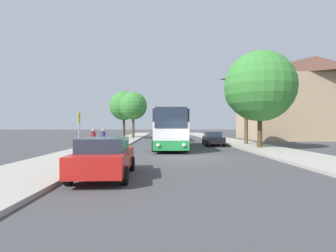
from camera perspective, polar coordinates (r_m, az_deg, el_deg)
ground_plane at (r=16.57m, az=4.24°, el=-6.86°), size 300.00×300.00×0.00m
sidewalk_left at (r=17.37m, az=-19.58°, el=-6.30°), size 4.00×120.00×0.15m
sidewalk_right at (r=18.57m, az=26.40°, el=-5.89°), size 4.00×120.00×0.15m
building_right_background at (r=45.96m, az=29.44°, el=5.41°), size 20.97×12.12×12.71m
bus_front at (r=23.57m, az=0.37°, el=-0.51°), size 2.91×11.30×3.33m
bus_middle at (r=37.56m, az=-0.74°, el=-0.29°), size 3.11×11.71×3.42m
parked_car_left_curb at (r=10.43m, az=-13.59°, el=-6.48°), size 2.16×4.65×1.52m
parked_car_right_near at (r=27.25m, az=9.77°, el=-2.63°), size 2.10×4.78×1.43m
bus_stop_sign at (r=17.34m, az=-18.78°, el=-0.53°), size 0.08×0.45×2.70m
pedestrian_waiting_near at (r=19.84m, az=-15.99°, el=-2.93°), size 0.36×0.36×1.64m
pedestrian_waiting_far at (r=20.84m, az=-13.98°, el=-2.83°), size 0.36×0.36×1.61m
tree_left_near at (r=41.84m, az=-7.58°, el=4.35°), size 4.36×4.36×7.25m
tree_left_far at (r=44.72m, az=-9.57°, el=4.35°), size 4.86×4.86×7.72m
tree_right_near at (r=24.21m, az=19.36°, el=8.14°), size 6.07×6.07×8.31m
tree_right_mid at (r=28.79m, az=16.62°, el=6.96°), size 4.39×4.39×7.56m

